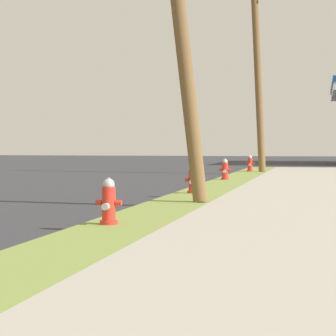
{
  "coord_description": "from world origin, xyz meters",
  "views": [
    {
      "loc": [
        3.78,
        0.38,
        1.42
      ],
      "look_at": [
        0.93,
        13.87,
        0.95
      ],
      "focal_mm": 77.4,
      "sensor_mm": 36.0,
      "label": 1
    }
  ],
  "objects_px": {
    "fire_hydrant_second": "(109,204)",
    "fire_hydrant_third": "(193,181)",
    "utility_pole_background": "(258,75)",
    "fire_hydrant_fourth": "(225,170)",
    "fire_hydrant_fifth": "(250,164)"
  },
  "relations": [
    {
      "from": "fire_hydrant_third",
      "to": "fire_hydrant_fifth",
      "type": "bearing_deg",
      "value": 89.87
    },
    {
      "from": "fire_hydrant_fourth",
      "to": "fire_hydrant_fifth",
      "type": "bearing_deg",
      "value": 89.09
    },
    {
      "from": "fire_hydrant_third",
      "to": "utility_pole_background",
      "type": "relative_size",
      "value": 0.09
    },
    {
      "from": "fire_hydrant_third",
      "to": "fire_hydrant_fifth",
      "type": "xyz_separation_m",
      "value": [
        0.03,
        15.13,
        0.0
      ]
    },
    {
      "from": "fire_hydrant_third",
      "to": "utility_pole_background",
      "type": "bearing_deg",
      "value": 88.26
    },
    {
      "from": "fire_hydrant_fourth",
      "to": "fire_hydrant_third",
      "type": "bearing_deg",
      "value": -89.25
    },
    {
      "from": "utility_pole_background",
      "to": "fire_hydrant_second",
      "type": "bearing_deg",
      "value": -91.32
    },
    {
      "from": "fire_hydrant_second",
      "to": "fire_hydrant_third",
      "type": "distance_m",
      "value": 7.4
    },
    {
      "from": "fire_hydrant_second",
      "to": "fire_hydrant_third",
      "type": "relative_size",
      "value": 1.0
    },
    {
      "from": "fire_hydrant_third",
      "to": "fire_hydrant_fifth",
      "type": "distance_m",
      "value": 15.13
    },
    {
      "from": "fire_hydrant_fifth",
      "to": "fire_hydrant_second",
      "type": "bearing_deg",
      "value": -90.25
    },
    {
      "from": "fire_hydrant_fourth",
      "to": "fire_hydrant_fifth",
      "type": "relative_size",
      "value": 1.0
    },
    {
      "from": "fire_hydrant_second",
      "to": "fire_hydrant_fifth",
      "type": "height_order",
      "value": "same"
    },
    {
      "from": "fire_hydrant_third",
      "to": "utility_pole_background",
      "type": "xyz_separation_m",
      "value": [
        0.44,
        14.52,
        4.06
      ]
    },
    {
      "from": "fire_hydrant_second",
      "to": "fire_hydrant_fourth",
      "type": "xyz_separation_m",
      "value": [
        -0.03,
        14.56,
        0.0
      ]
    }
  ]
}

